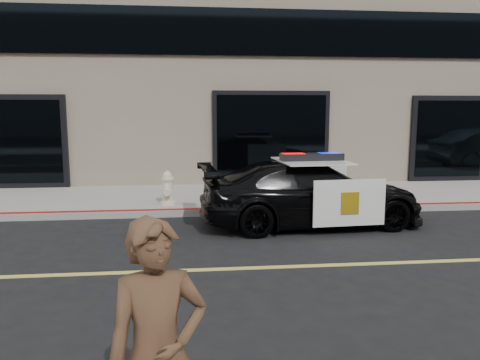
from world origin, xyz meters
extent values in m
plane|color=black|center=(0.00, 0.00, 0.00)|extent=(120.00, 120.00, 0.00)
cube|color=gray|center=(0.00, 5.25, 0.07)|extent=(60.00, 3.50, 0.15)
cube|color=#756856|center=(0.00, 10.50, 6.00)|extent=(60.00, 7.00, 12.00)
imported|color=black|center=(-0.95, 2.49, 0.66)|extent=(2.39, 4.74, 1.31)
cube|color=white|center=(-0.46, 1.58, 0.63)|extent=(1.40, 0.12, 0.87)
cube|color=white|center=(-0.57, 3.45, 0.63)|extent=(1.40, 0.12, 0.87)
cube|color=white|center=(-0.95, 2.49, 1.32)|extent=(1.40, 1.65, 0.02)
cube|color=gold|center=(-0.46, 1.55, 0.63)|extent=(0.35, 0.03, 0.42)
cube|color=black|center=(-0.95, 2.49, 1.40)|extent=(1.27, 0.40, 0.15)
cube|color=red|center=(-1.33, 2.46, 1.41)|extent=(0.45, 0.31, 0.14)
cube|color=#0C19CC|center=(-0.57, 2.51, 1.41)|extent=(0.45, 0.31, 0.14)
cylinder|color=#EFDFC5|center=(-3.91, 4.15, 0.19)|extent=(0.36, 0.36, 0.08)
cylinder|color=#EFDFC5|center=(-3.91, 4.15, 0.48)|extent=(0.26, 0.26, 0.50)
cylinder|color=#EFDFC5|center=(-3.91, 4.15, 0.75)|extent=(0.31, 0.31, 0.06)
sphere|color=#EFDFC5|center=(-3.91, 4.15, 0.81)|extent=(0.23, 0.23, 0.23)
cylinder|color=#EFDFC5|center=(-3.91, 4.15, 0.91)|extent=(0.07, 0.07, 0.07)
cylinder|color=#EFDFC5|center=(-3.91, 4.32, 0.55)|extent=(0.13, 0.12, 0.13)
cylinder|color=#EFDFC5|center=(-3.91, 3.98, 0.55)|extent=(0.13, 0.12, 0.13)
cylinder|color=#EFDFC5|center=(-3.91, 3.95, 0.48)|extent=(0.17, 0.14, 0.17)
imported|color=#513623|center=(-3.58, -4.11, 0.96)|extent=(0.78, 0.68, 1.62)
camera|label=1|loc=(-3.38, -6.64, 2.36)|focal=35.00mm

